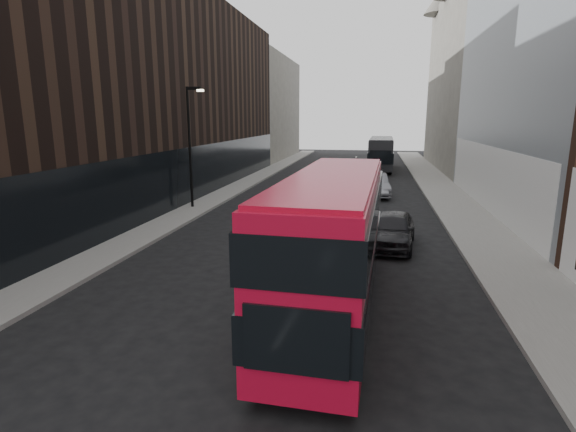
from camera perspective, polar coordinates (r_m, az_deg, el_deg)
The scene contains 13 objects.
ground at distance 9.27m, azimuth -6.72°, elevation -23.65°, with size 140.00×140.00×0.00m, color black.
sidewalk_right at distance 32.97m, azimuth 19.58°, elevation 2.35°, with size 3.00×80.00×0.15m, color slate.
sidewalk_left at distance 34.17m, azimuth -7.06°, elevation 3.32°, with size 2.00×80.00×0.15m, color slate.
building_modern_block at distance 29.89m, azimuth 30.23°, elevation 19.42°, with size 5.03×22.00×20.00m.
building_victorian at distance 52.07m, azimuth 21.58°, elevation 16.26°, with size 6.50×24.00×21.00m.
building_left_mid at distance 39.65m, azimuth -10.05°, elevation 14.52°, with size 5.00×24.00×14.00m, color black.
building_left_far at distance 60.73m, azimuth -2.52°, elevation 13.44°, with size 5.00×20.00×13.00m, color #646058.
street_lamp at distance 27.28m, azimuth -12.26°, elevation 9.52°, with size 1.06×0.22×7.00m.
red_bus at distance 12.32m, azimuth 5.70°, elevation -2.87°, with size 2.70×9.91×3.97m.
grey_bus at distance 48.25m, azimuth 11.72°, elevation 7.85°, with size 2.68×10.39×3.34m.
car_a at distance 19.71m, azimuth 13.17°, elevation -1.68°, with size 1.77×4.39×1.50m, color black.
car_b at distance 32.21m, azimuth 10.92°, elevation 3.91°, with size 1.66×4.75×1.57m, color gray.
car_c at distance 36.95m, azimuth 11.13°, elevation 4.70°, with size 1.71×4.20×1.22m, color black.
Camera 1 is at (2.36, -7.12, 5.45)m, focal length 28.00 mm.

